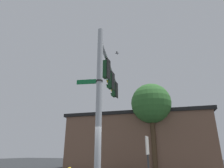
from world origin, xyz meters
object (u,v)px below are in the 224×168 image
(traffic_light_mid_outer, at_px, (114,90))
(bird_flying, at_px, (117,53))
(historical_marker, at_px, (148,154))
(street_name_sign, at_px, (94,81))
(traffic_light_nearest_pole, at_px, (105,69))
(traffic_light_mid_inner, at_px, (111,81))

(traffic_light_mid_outer, bearing_deg, bird_flying, -149.21)
(traffic_light_mid_outer, xyz_separation_m, historical_marker, (-4.50, -3.06, -4.55))
(traffic_light_mid_outer, height_order, street_name_sign, traffic_light_mid_outer)
(traffic_light_nearest_pole, relative_size, traffic_light_mid_inner, 1.00)
(street_name_sign, bearing_deg, traffic_light_mid_inner, 7.77)
(street_name_sign, height_order, historical_marker, street_name_sign)
(traffic_light_nearest_pole, bearing_deg, bird_flying, 4.79)
(traffic_light_nearest_pole, relative_size, bird_flying, 3.26)
(traffic_light_nearest_pole, bearing_deg, traffic_light_mid_outer, 11.85)
(traffic_light_mid_inner, bearing_deg, bird_flying, -9.32)
(traffic_light_mid_inner, xyz_separation_m, street_name_sign, (-3.62, -0.49, -1.35))
(street_name_sign, bearing_deg, traffic_light_mid_outer, 9.20)
(street_name_sign, distance_m, bird_flying, 6.07)
(traffic_light_mid_inner, xyz_separation_m, historical_marker, (-2.58, -2.66, -4.55))
(traffic_light_mid_outer, distance_m, historical_marker, 7.10)
(traffic_light_mid_inner, height_order, traffic_light_mid_outer, same)
(traffic_light_mid_inner, bearing_deg, street_name_sign, -172.23)
(traffic_light_nearest_pole, xyz_separation_m, bird_flying, (2.90, 0.24, 2.60))
(street_name_sign, bearing_deg, historical_marker, -64.38)
(bird_flying, xyz_separation_m, historical_marker, (-3.56, -2.50, -7.16))
(traffic_light_mid_inner, relative_size, bird_flying, 3.26)
(traffic_light_mid_outer, xyz_separation_m, street_name_sign, (-5.54, -0.90, -1.35))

